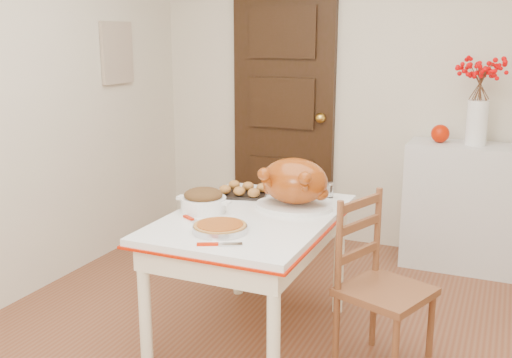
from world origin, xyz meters
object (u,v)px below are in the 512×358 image
at_px(sideboard, 470,207).
at_px(chair_oak, 386,287).
at_px(kitchen_table, 252,279).
at_px(turkey_platter, 294,184).
at_px(pumpkin_pie, 220,227).

bearing_deg(sideboard, chair_oak, -99.83).
bearing_deg(chair_oak, sideboard, 10.74).
bearing_deg(kitchen_table, turkey_platter, 52.64).
distance_m(sideboard, turkey_platter, 1.66).
bearing_deg(chair_oak, turkey_platter, 90.03).
relative_size(sideboard, chair_oak, 1.02).
xyz_separation_m(chair_oak, pumpkin_pie, (-0.74, -0.31, 0.31)).
height_order(kitchen_table, pumpkin_pie, pumpkin_pie).
bearing_deg(kitchen_table, chair_oak, -0.14).
bearing_deg(sideboard, pumpkin_pie, -118.05).
bearing_deg(chair_oak, pumpkin_pie, 133.64).
distance_m(kitchen_table, turkey_platter, 0.56).
xyz_separation_m(sideboard, chair_oak, (-0.27, -1.58, -0.01)).
relative_size(turkey_platter, pumpkin_pie, 1.63).
xyz_separation_m(sideboard, pumpkin_pie, (-1.01, -1.90, 0.30)).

